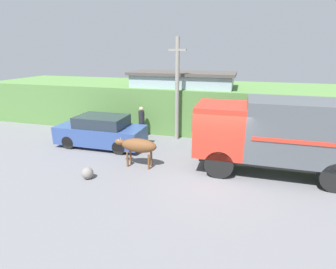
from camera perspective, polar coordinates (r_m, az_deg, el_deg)
ground_plane at (r=10.76m, az=9.90°, el=-8.35°), size 60.00×60.00×0.00m
hillside_embankment at (r=16.98m, az=12.80°, el=5.88°), size 32.00×5.64×2.63m
building_backdrop at (r=16.02m, az=3.08°, el=7.25°), size 6.13×2.70×3.51m
cargo_truck at (r=10.85m, az=23.54°, el=0.30°), size 6.42×2.24×2.98m
brown_cow at (r=10.96m, az=-6.55°, el=-2.46°), size 1.86×0.59×1.23m
parked_suv at (r=13.70m, az=-14.39°, el=0.61°), size 4.46×1.79×1.60m
pedestrian_on_hill at (r=14.76m, az=-5.76°, el=3.07°), size 0.44×0.44×1.74m
utility_pole at (r=13.97m, az=2.00°, el=10.01°), size 0.90×0.22×5.37m
roadside_rock at (r=10.59m, az=-17.11°, el=-8.03°), size 0.45×0.45×0.45m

